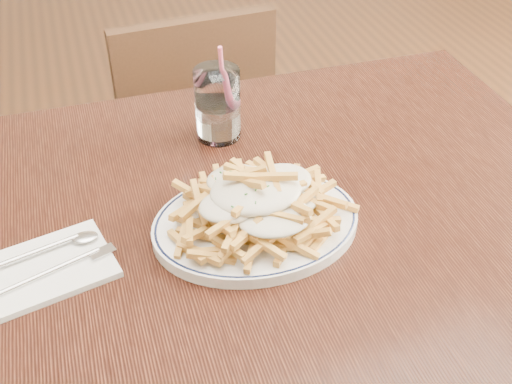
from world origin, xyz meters
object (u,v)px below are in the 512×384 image
object	(u,v)px
chair_far	(191,134)
loaded_fries	(256,198)
table	(231,253)
fries_plate	(256,223)
water_glass	(218,108)

from	to	relation	value
chair_far	loaded_fries	bearing A→B (deg)	-93.30
table	loaded_fries	size ratio (longest dim) A/B	4.10
fries_plate	water_glass	size ratio (longest dim) A/B	1.90
loaded_fries	fries_plate	bearing A→B (deg)	126.87
table	chair_far	world-z (taller)	chair_far
chair_far	fries_plate	size ratio (longest dim) A/B	2.47
fries_plate	loaded_fries	size ratio (longest dim) A/B	1.13
loaded_fries	water_glass	size ratio (longest dim) A/B	1.68
fries_plate	loaded_fries	distance (m)	0.05
chair_far	water_glass	size ratio (longest dim) A/B	4.68
chair_far	fries_plate	xyz separation A→B (m)	(-0.04, -0.71, 0.30)
chair_far	loaded_fries	distance (m)	0.79
fries_plate	chair_far	bearing A→B (deg)	86.70
table	water_glass	world-z (taller)	water_glass
water_glass	loaded_fries	bearing A→B (deg)	-92.40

